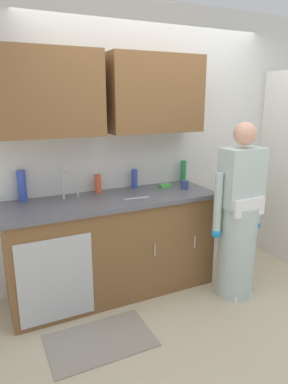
{
  "coord_description": "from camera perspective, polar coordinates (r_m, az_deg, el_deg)",
  "views": [
    {
      "loc": [
        -1.59,
        -2.13,
        1.81
      ],
      "look_at": [
        -0.3,
        0.55,
        1.0
      ],
      "focal_mm": 32.25,
      "sensor_mm": 36.0,
      "label": 1
    }
  ],
  "objects": [
    {
      "name": "ground_plane",
      "position": [
        3.22,
        9.58,
        -19.25
      ],
      "size": [
        9.0,
        9.0,
        0.0
      ],
      "primitive_type": "plane",
      "color": "beige"
    },
    {
      "name": "kitchen_wall_with_uppers",
      "position": [
        3.46,
        -0.85,
        9.67
      ],
      "size": [
        4.8,
        0.44,
        2.7
      ],
      "color": "silver",
      "rests_on": "ground"
    },
    {
      "name": "counter_cabinet",
      "position": [
        3.31,
        -5.2,
        -9.13
      ],
      "size": [
        1.9,
        0.62,
        0.9
      ],
      "color": "brown",
      "rests_on": "ground"
    },
    {
      "name": "countertop",
      "position": [
        3.15,
        -5.36,
        -1.29
      ],
      "size": [
        1.96,
        0.66,
        0.04
      ],
      "primitive_type": "cube",
      "color": "#595960",
      "rests_on": "counter_cabinet"
    },
    {
      "name": "sink",
      "position": [
        3.05,
        -11.79,
        -1.97
      ],
      "size": [
        0.5,
        0.36,
        0.35
      ],
      "color": "#B7BABF",
      "rests_on": "counter_cabinet"
    },
    {
      "name": "person_at_sink",
      "position": [
        3.27,
        15.32,
        -5.33
      ],
      "size": [
        0.55,
        0.34,
        1.62
      ],
      "color": "white",
      "rests_on": "ground"
    },
    {
      "name": "floor_mat",
      "position": [
        2.91,
        -7.21,
        -23.2
      ],
      "size": [
        0.8,
        0.5,
        0.01
      ],
      "primitive_type": "cube",
      "color": "gray",
      "rests_on": "ground"
    },
    {
      "name": "bottle_soap",
      "position": [
        3.17,
        -19.53,
        0.95
      ],
      "size": [
        0.08,
        0.08,
        0.27
      ],
      "primitive_type": "cylinder",
      "color": "#334CB2",
      "rests_on": "countertop"
    },
    {
      "name": "bottle_cleaner_spray",
      "position": [
        3.3,
        -7.62,
        1.37
      ],
      "size": [
        0.06,
        0.06,
        0.18
      ],
      "primitive_type": "cylinder",
      "color": "#E05933",
      "rests_on": "countertop"
    },
    {
      "name": "bottle_water_short",
      "position": [
        3.71,
        6.52,
        3.41
      ],
      "size": [
        0.06,
        0.06,
        0.23
      ],
      "primitive_type": "cylinder",
      "color": "#2D8C4C",
      "rests_on": "countertop"
    },
    {
      "name": "bottle_dish_liquid",
      "position": [
        3.44,
        -1.59,
        2.21
      ],
      "size": [
        0.06,
        0.06,
        0.19
      ],
      "primitive_type": "cylinder",
      "color": "#334CB2",
      "rests_on": "countertop"
    },
    {
      "name": "cup_by_sink",
      "position": [
        3.45,
        6.76,
        1.22
      ],
      "size": [
        0.08,
        0.08,
        0.08
      ],
      "primitive_type": "cylinder",
      "color": "#33478C",
      "rests_on": "countertop"
    },
    {
      "name": "knife_on_counter",
      "position": [
        3.11,
        -1.24,
        -1.0
      ],
      "size": [
        0.24,
        0.04,
        0.01
      ],
      "primitive_type": "cube",
      "rotation": [
        0.0,
        0.0,
        6.2
      ],
      "color": "silver",
      "rests_on": "countertop"
    },
    {
      "name": "sponge",
      "position": [
        3.5,
        3.48,
        1.04
      ],
      "size": [
        0.11,
        0.07,
        0.03
      ],
      "primitive_type": "cube",
      "color": "#4CBF4C",
      "rests_on": "countertop"
    }
  ]
}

